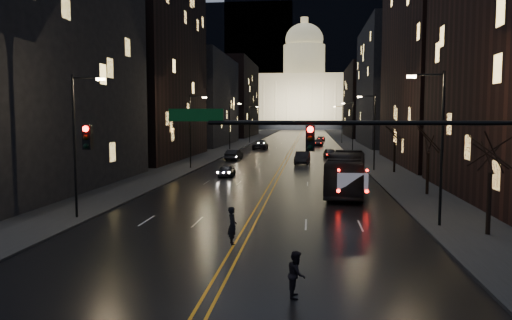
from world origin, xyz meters
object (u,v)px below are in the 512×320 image
(receding_car_a, at_px, (302,158))
(oncoming_car_b, at_px, (234,155))
(pedestrian_b, at_px, (296,274))
(bus, at_px, (347,173))
(oncoming_car_a, at_px, (227,170))
(traffic_signal, at_px, (373,152))
(pedestrian_a, at_px, (232,226))

(receding_car_a, bearing_deg, oncoming_car_b, 156.60)
(receding_car_a, xyz_separation_m, pedestrian_b, (0.56, -49.87, -0.02))
(oncoming_car_b, height_order, receding_car_a, receding_car_a)
(bus, distance_m, pedestrian_b, 24.85)
(oncoming_car_a, bearing_deg, pedestrian_b, 101.36)
(traffic_signal, xyz_separation_m, oncoming_car_a, (-11.24, 32.92, -4.43))
(bus, bearing_deg, receding_car_a, 105.37)
(oncoming_car_b, bearing_deg, oncoming_car_a, 101.85)
(oncoming_car_b, relative_size, pedestrian_b, 2.90)
(oncoming_car_a, bearing_deg, receding_car_a, -119.78)
(pedestrian_a, bearing_deg, oncoming_car_a, -11.54)
(oncoming_car_a, bearing_deg, bus, 136.90)
(pedestrian_a, bearing_deg, pedestrian_b, -175.66)
(traffic_signal, xyz_separation_m, bus, (0.66, 22.59, -3.39))
(oncoming_car_a, xyz_separation_m, oncoming_car_b, (-2.29, 20.16, 0.13))
(oncoming_car_a, relative_size, pedestrian_b, 2.37)
(pedestrian_a, bearing_deg, receding_car_a, -25.46)
(traffic_signal, xyz_separation_m, receding_car_a, (-3.41, 47.87, -4.24))
(pedestrian_b, bearing_deg, bus, -6.94)
(bus, distance_m, receding_car_a, 25.62)
(oncoming_car_b, distance_m, pedestrian_b, 56.10)
(oncoming_car_b, distance_m, receding_car_a, 11.38)
(oncoming_car_a, height_order, pedestrian_a, pedestrian_a)
(traffic_signal, xyz_separation_m, pedestrian_a, (-6.26, 5.00, -4.14))
(traffic_signal, xyz_separation_m, pedestrian_b, (-2.85, -2.00, -4.27))
(bus, relative_size, oncoming_car_b, 2.53)
(pedestrian_b, bearing_deg, traffic_signal, -53.81)
(oncoming_car_b, bearing_deg, traffic_signal, 109.67)
(oncoming_car_a, distance_m, pedestrian_b, 35.91)
(traffic_signal, bearing_deg, oncoming_car_a, 108.85)
(bus, xyz_separation_m, pedestrian_a, (-6.92, -17.59, -0.75))
(pedestrian_b, bearing_deg, oncoming_car_b, 12.15)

